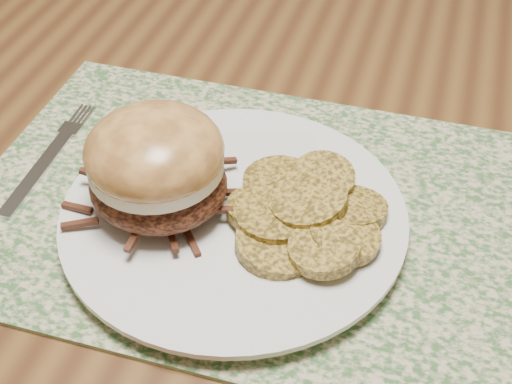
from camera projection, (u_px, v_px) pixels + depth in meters
placemat at (240, 205)px, 0.60m from camera, size 0.45×0.33×0.00m
dinner_plate at (234, 218)px, 0.57m from camera, size 0.26×0.26×0.02m
pork_sandwich at (156, 165)px, 0.54m from camera, size 0.14×0.14×0.08m
roasted_potatoes at (303, 213)px, 0.55m from camera, size 0.14×0.15×0.04m
fork at (50, 156)px, 0.64m from camera, size 0.02×0.16×0.00m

